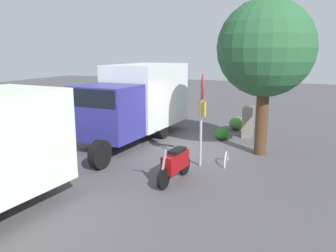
# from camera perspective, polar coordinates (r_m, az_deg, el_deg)

# --- Properties ---
(ground_plane) EXTENTS (60.00, 60.00, 0.00)m
(ground_plane) POSITION_cam_1_polar(r_m,az_deg,el_deg) (12.53, 3.85, -4.17)
(ground_plane) COLOR #4D494E
(box_truck_near) EXTENTS (7.03, 2.40, 2.98)m
(box_truck_near) POSITION_cam_1_polar(r_m,az_deg,el_deg) (14.08, -5.35, 4.40)
(box_truck_near) COLOR black
(box_truck_near) RESTS_ON ground
(motorcycle) EXTENTS (1.81, 0.55, 1.20)m
(motorcycle) POSITION_cam_1_polar(r_m,az_deg,el_deg) (9.59, 1.17, -6.05)
(motorcycle) COLOR black
(motorcycle) RESTS_ON ground
(stop_sign) EXTENTS (0.71, 0.33, 2.85)m
(stop_sign) POSITION_cam_1_polar(r_m,az_deg,el_deg) (10.59, 5.53, 3.29)
(stop_sign) COLOR #9E9EA3
(stop_sign) RESTS_ON ground
(street_tree) EXTENTS (3.20, 3.20, 5.21)m
(street_tree) POSITION_cam_1_polar(r_m,az_deg,el_deg) (12.11, 15.68, 12.04)
(street_tree) COLOR #47301E
(street_tree) RESTS_ON ground
(utility_cabinet) EXTENTS (0.81, 0.47, 1.25)m
(utility_cabinet) POSITION_cam_1_polar(r_m,az_deg,el_deg) (14.90, 12.92, 0.66)
(utility_cabinet) COLOR slate
(utility_cabinet) RESTS_ON ground
(bike_rack_hoop) EXTENTS (0.85, 0.16, 0.85)m
(bike_rack_hoop) POSITION_cam_1_polar(r_m,az_deg,el_deg) (11.28, 9.46, -6.17)
(bike_rack_hoop) COLOR #B7B7BC
(bike_rack_hoop) RESTS_ON ground
(shrub_near_sign) EXTENTS (0.70, 0.58, 0.48)m
(shrub_near_sign) POSITION_cam_1_polar(r_m,az_deg,el_deg) (14.28, 8.78, -1.24)
(shrub_near_sign) COLOR #256B20
(shrub_near_sign) RESTS_ON ground
(shrub_mid_verge) EXTENTS (0.88, 0.72, 0.60)m
(shrub_mid_verge) POSITION_cam_1_polar(r_m,az_deg,el_deg) (16.13, 11.26, 0.43)
(shrub_mid_verge) COLOR #417A32
(shrub_mid_verge) RESTS_ON ground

